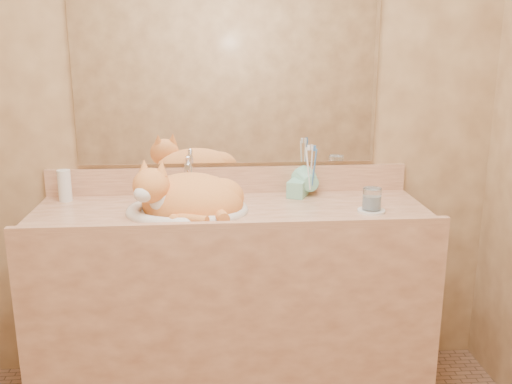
{
  "coord_description": "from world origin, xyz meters",
  "views": [
    {
      "loc": [
        -0.07,
        -1.49,
        1.51
      ],
      "look_at": [
        0.1,
        0.7,
        0.93
      ],
      "focal_mm": 40.0,
      "sensor_mm": 36.0,
      "label": 1
    }
  ],
  "objects": [
    {
      "name": "toothbrushes",
      "position": [
        0.35,
        0.88,
        0.99
      ],
      "size": [
        0.04,
        0.04,
        0.24
      ],
      "primitive_type": null,
      "color": "silver",
      "rests_on": "toothbrush_cup"
    },
    {
      "name": "water_glass",
      "position": [
        0.56,
        0.64,
        0.9
      ],
      "size": [
        0.07,
        0.07,
        0.09
      ],
      "primitive_type": "cylinder",
      "color": "white",
      "rests_on": "saucer"
    },
    {
      "name": "vanity_counter",
      "position": [
        0.0,
        0.72,
        0.42
      ],
      "size": [
        1.6,
        0.55,
        0.85
      ],
      "primitive_type": null,
      "color": "#9B6345",
      "rests_on": "floor"
    },
    {
      "name": "lotion_bottle",
      "position": [
        -0.7,
        0.91,
        0.92
      ],
      "size": [
        0.06,
        0.06,
        0.13
      ],
      "primitive_type": "cylinder",
      "color": "silver",
      "rests_on": "vanity_counter"
    },
    {
      "name": "cat",
      "position": [
        -0.18,
        0.69,
        0.92
      ],
      "size": [
        0.51,
        0.46,
        0.23
      ],
      "primitive_type": null,
      "rotation": [
        0.0,
        0.0,
        -0.35
      ],
      "color": "orange",
      "rests_on": "sink_basin"
    },
    {
      "name": "toothbrush_cup",
      "position": [
        0.35,
        0.88,
        0.91
      ],
      "size": [
        0.14,
        0.14,
        0.11
      ],
      "primitive_type": "imported",
      "rotation": [
        0.0,
        0.0,
        0.14
      ],
      "color": "#7BC5A8",
      "rests_on": "vanity_counter"
    },
    {
      "name": "faucet",
      "position": [
        -0.17,
        0.89,
        0.94
      ],
      "size": [
        0.05,
        0.12,
        0.17
      ],
      "primitive_type": null,
      "rotation": [
        0.0,
        0.0,
        -0.01
      ],
      "color": "white",
      "rests_on": "vanity_counter"
    },
    {
      "name": "saucer",
      "position": [
        0.56,
        0.64,
        0.85
      ],
      "size": [
        0.11,
        0.11,
        0.01
      ],
      "primitive_type": "cylinder",
      "color": "white",
      "rests_on": "vanity_counter"
    },
    {
      "name": "mirror",
      "position": [
        0.0,
        0.99,
        1.39
      ],
      "size": [
        1.3,
        0.02,
        0.8
      ],
      "primitive_type": "cube",
      "color": "white",
      "rests_on": "wall_back"
    },
    {
      "name": "wall_front",
      "position": [
        0.0,
        -1.0,
        1.25
      ],
      "size": [
        2.4,
        0.02,
        2.5
      ],
      "primitive_type": "cube",
      "color": "olive",
      "rests_on": "ground"
    },
    {
      "name": "wall_back",
      "position": [
        0.0,
        1.0,
        1.25
      ],
      "size": [
        2.4,
        0.02,
        2.5
      ],
      "primitive_type": "cube",
      "color": "olive",
      "rests_on": "ground"
    },
    {
      "name": "soap_dispenser",
      "position": [
        0.28,
        0.85,
        0.93
      ],
      "size": [
        0.1,
        0.1,
        0.16
      ],
      "primitive_type": "imported",
      "rotation": [
        0.0,
        0.0,
        -0.41
      ],
      "color": "#7BC5A8",
      "rests_on": "vanity_counter"
    },
    {
      "name": "sink_basin",
      "position": [
        -0.17,
        0.7,
        0.92
      ],
      "size": [
        0.5,
        0.43,
        0.15
      ],
      "primitive_type": null,
      "rotation": [
        0.0,
        0.0,
        -0.07
      ],
      "color": "white",
      "rests_on": "vanity_counter"
    }
  ]
}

